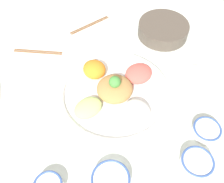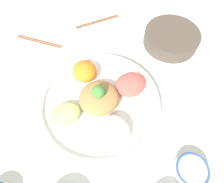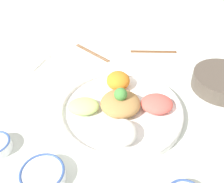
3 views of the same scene
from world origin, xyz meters
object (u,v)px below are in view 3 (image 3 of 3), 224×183
side_serving_bowl (223,81)px  chopsticks_pair_far (153,51)px  salad_platter (121,108)px  chopsticks_pair_near (92,52)px  serving_spoon_extra (44,60)px  rice_bowl_blue (43,175)px

side_serving_bowl → chopsticks_pair_far: (0.32, 0.12, -0.03)m
salad_platter → side_serving_bowl: bearing=-90.1°
chopsticks_pair_far → salad_platter: bearing=69.7°
chopsticks_pair_near → chopsticks_pair_far: size_ratio=0.98×
chopsticks_pair_near → chopsticks_pair_far: same height
side_serving_bowl → serving_spoon_extra: size_ratio=1.98×
rice_bowl_blue → side_serving_bowl: 0.71m
chopsticks_pair_far → serving_spoon_extra: size_ratio=1.77×
rice_bowl_blue → side_serving_bowl: (0.16, -0.69, 0.01)m
chopsticks_pair_near → side_serving_bowl: bearing=16.9°
salad_platter → serving_spoon_extra: (0.42, 0.20, -0.02)m
salad_platter → chopsticks_pair_near: size_ratio=2.12×
side_serving_bowl → chopsticks_pair_far: bearing=21.1°
chopsticks_pair_near → chopsticks_pair_far: bearing=45.1°
chopsticks_pair_near → chopsticks_pair_far: 0.28m
chopsticks_pair_far → serving_spoon_extra: chopsticks_pair_far is taller
rice_bowl_blue → chopsticks_pair_near: bearing=-28.2°
rice_bowl_blue → serving_spoon_extra: 0.59m
salad_platter → rice_bowl_blue: size_ratio=3.51×
salad_platter → chopsticks_pair_far: (0.32, -0.29, -0.02)m
serving_spoon_extra → chopsticks_pair_far: bearing=119.5°
serving_spoon_extra → chopsticks_pair_near: bearing=128.1°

